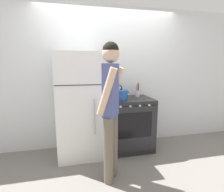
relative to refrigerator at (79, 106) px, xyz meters
The scene contains 8 objects.
ground_plane 1.08m from the refrigerator, 29.89° to the left, with size 14.00×14.00×0.00m, color slate.
wall_back 0.80m from the refrigerator, 32.09° to the left, with size 10.00×0.06×2.55m.
refrigerator is the anchor object (origin of this frame).
stove_range 0.95m from the refrigerator, ahead, with size 0.81×0.65×0.94m.
dutch_oven_pot 0.72m from the refrigerator, ahead, with size 0.27×0.23×0.20m.
tea_kettle 0.74m from the refrigerator, 11.86° to the left, with size 0.26×0.20×0.24m.
utensil_jar 1.10m from the refrigerator, ahead, with size 0.09×0.09×0.26m.
person 0.86m from the refrigerator, 63.80° to the right, with size 0.42×0.44×1.79m.
Camera 1 is at (-0.66, -3.18, 1.51)m, focal length 28.00 mm.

